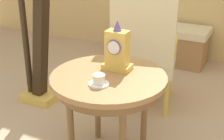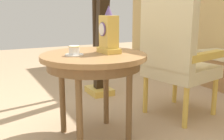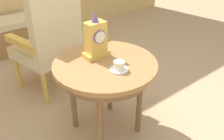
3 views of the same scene
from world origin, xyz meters
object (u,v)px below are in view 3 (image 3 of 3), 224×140
object	(u,v)px
side_table	(105,71)
armchair	(50,36)
teacup_left	(119,66)
mantel_clock	(96,39)

from	to	relation	value
side_table	armchair	size ratio (longest dim) A/B	0.66
side_table	teacup_left	size ratio (longest dim) A/B	5.98
armchair	teacup_left	bearing A→B (deg)	-86.25
side_table	teacup_left	world-z (taller)	teacup_left
side_table	teacup_left	xyz separation A→B (m)	(0.01, -0.15, 0.10)
teacup_left	armchair	bearing A→B (deg)	93.75
mantel_clock	armchair	world-z (taller)	armchair
teacup_left	armchair	xyz separation A→B (m)	(-0.06, 0.93, -0.07)
side_table	mantel_clock	distance (m)	0.24
side_table	mantel_clock	size ratio (longest dim) A/B	2.24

